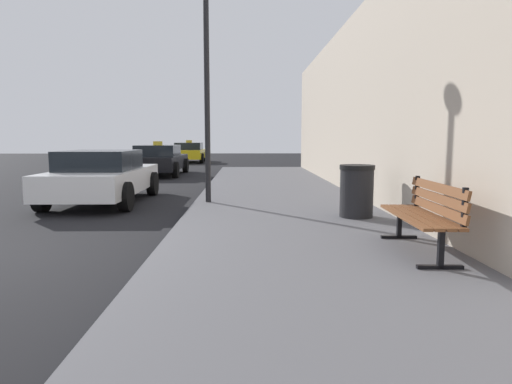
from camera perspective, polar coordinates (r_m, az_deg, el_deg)
name	(u,v)px	position (r m, az deg, el deg)	size (l,w,h in m)	color
ground_plane	(6,258)	(6.75, -29.51, -7.35)	(80.00, 80.00, 0.00)	black
sidewalk	(309,250)	(5.99, 6.80, -7.46)	(4.00, 32.00, 0.15)	#5B5B60
building_wall	(482,78)	(6.54, 27.11, 12.94)	(0.70, 32.00, 4.66)	#BCAD99
bench	(426,211)	(5.87, 21.01, -2.32)	(0.56, 1.73, 0.89)	brown
trash_bin	(357,191)	(8.14, 12.82, 0.15)	(0.62, 0.62, 0.94)	black
street_lamp	(206,56)	(9.97, -6.39, 17.04)	(0.36, 0.36, 4.68)	black
car_white	(103,176)	(11.30, -19.10, 1.92)	(2.00, 4.23, 1.27)	white
car_black	(159,160)	(19.20, -12.37, 4.07)	(2.03, 4.54, 1.43)	black
car_yellow	(189,152)	(29.07, -8.56, 5.07)	(2.06, 4.19, 1.43)	yellow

